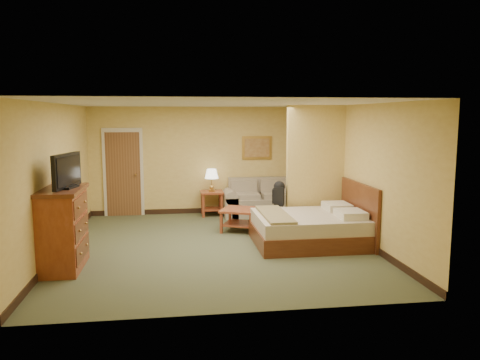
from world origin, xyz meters
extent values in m
plane|color=#495034|center=(0.00, 0.00, 0.00)|extent=(6.00, 6.00, 0.00)
plane|color=white|center=(0.00, 0.00, 2.60)|extent=(6.00, 6.00, 0.00)
cube|color=#D6B65B|center=(0.00, 3.00, 1.30)|extent=(5.50, 0.02, 2.60)
cube|color=#D6B65B|center=(-2.75, 0.00, 1.30)|extent=(0.02, 6.00, 2.60)
cube|color=#D6B65B|center=(2.75, 0.00, 1.30)|extent=(0.02, 6.00, 2.60)
cube|color=#D6B65B|center=(2.15, 0.93, 1.30)|extent=(1.20, 0.15, 2.60)
cube|color=beige|center=(-1.95, 2.97, 1.05)|extent=(0.94, 0.06, 2.10)
cube|color=brown|center=(-1.95, 2.96, 1.00)|extent=(0.80, 0.04, 2.00)
cylinder|color=#B98F44|center=(-1.65, 2.90, 1.00)|extent=(0.04, 0.12, 0.04)
cube|color=black|center=(0.00, 2.99, 0.06)|extent=(5.50, 0.02, 0.12)
cube|color=gray|center=(1.28, 2.52, 0.22)|extent=(1.44, 0.77, 0.43)
cube|color=gray|center=(1.28, 2.86, 0.66)|extent=(1.44, 0.19, 0.45)
cube|color=gray|center=(0.56, 2.52, 0.24)|extent=(0.31, 0.77, 0.48)
cube|color=gray|center=(2.00, 2.52, 0.24)|extent=(0.31, 0.77, 0.48)
cube|color=maroon|center=(0.13, 2.65, 0.57)|extent=(0.54, 0.54, 0.04)
cube|color=maroon|center=(0.13, 2.65, 0.16)|extent=(0.45, 0.45, 0.03)
cube|color=maroon|center=(-0.08, 2.44, 0.27)|extent=(0.05, 0.05, 0.55)
cube|color=maroon|center=(0.35, 2.44, 0.27)|extent=(0.05, 0.05, 0.55)
cube|color=maroon|center=(-0.08, 2.86, 0.27)|extent=(0.05, 0.05, 0.55)
cube|color=maroon|center=(0.35, 2.86, 0.27)|extent=(0.05, 0.05, 0.55)
cylinder|color=#B98F44|center=(0.13, 2.65, 0.61)|extent=(0.16, 0.16, 0.04)
cylinder|color=#B98F44|center=(0.13, 2.65, 0.82)|extent=(0.02, 0.02, 0.27)
cone|color=white|center=(0.13, 2.65, 1.02)|extent=(0.33, 0.33, 0.23)
cube|color=maroon|center=(0.60, 1.06, 0.45)|extent=(0.96, 0.96, 0.04)
cube|color=maroon|center=(0.60, 1.06, 0.16)|extent=(0.82, 0.82, 0.03)
cube|color=maroon|center=(0.28, 0.75, 0.22)|extent=(0.05, 0.05, 0.44)
cube|color=maroon|center=(0.91, 1.37, 0.22)|extent=(0.05, 0.05, 0.44)
cube|color=#B78E3F|center=(1.28, 2.98, 1.60)|extent=(0.74, 0.03, 0.58)
cube|color=#935B2D|center=(1.28, 2.96, 1.60)|extent=(0.62, 0.02, 0.45)
cube|color=maroon|center=(-2.48, -0.96, 0.61)|extent=(0.56, 1.12, 1.22)
cube|color=#502312|center=(-2.48, -0.96, 1.25)|extent=(0.63, 1.20, 0.06)
cube|color=black|center=(-2.38, -0.96, 1.30)|extent=(0.30, 0.42, 0.03)
cube|color=black|center=(-2.38, -0.96, 1.55)|extent=(0.25, 0.87, 0.53)
cube|color=#502312|center=(1.75, -0.10, 0.15)|extent=(2.06, 1.65, 0.31)
cube|color=beige|center=(1.75, -0.10, 0.43)|extent=(2.00, 1.59, 0.25)
cube|color=#502312|center=(2.71, -0.10, 0.57)|extent=(0.06, 1.75, 1.13)
cube|color=#EBE7CB|center=(2.40, -0.46, 0.62)|extent=(0.46, 0.57, 0.14)
cube|color=#EBE7CB|center=(2.40, 0.26, 0.62)|extent=(0.46, 0.57, 0.14)
cube|color=olive|center=(1.08, -0.10, 0.58)|extent=(0.46, 1.55, 0.05)
cube|color=black|center=(1.39, 0.89, 0.75)|extent=(0.27, 0.34, 0.39)
sphere|color=black|center=(1.39, 0.89, 0.94)|extent=(0.23, 0.23, 0.23)
camera|label=1|loc=(-0.73, -8.37, 2.39)|focal=35.00mm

